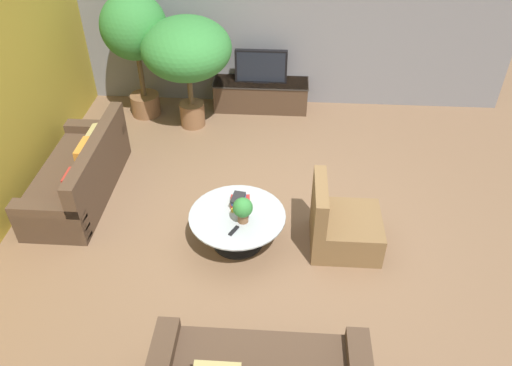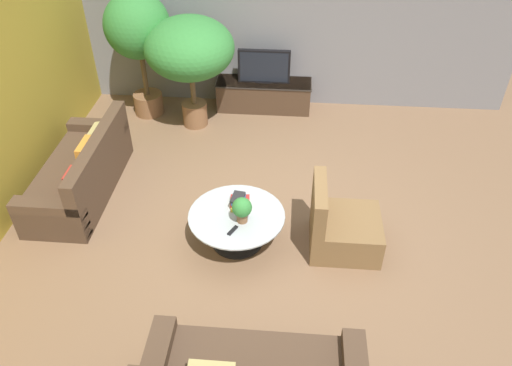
% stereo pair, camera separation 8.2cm
% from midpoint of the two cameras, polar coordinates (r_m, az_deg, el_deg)
% --- Properties ---
extents(ground_plane, '(24.00, 24.00, 0.00)m').
position_cam_midpoint_polar(ground_plane, '(6.19, 1.26, -4.99)').
color(ground_plane, brown).
extents(back_wall_stone, '(7.40, 0.12, 3.00)m').
position_cam_midpoint_polar(back_wall_stone, '(8.25, 2.54, 18.72)').
color(back_wall_stone, slate).
rests_on(back_wall_stone, ground).
extents(media_console, '(1.57, 0.50, 0.49)m').
position_cam_midpoint_polar(media_console, '(8.47, 0.28, 10.07)').
color(media_console, '#473323').
rests_on(media_console, ground).
extents(television, '(0.84, 0.13, 0.55)m').
position_cam_midpoint_polar(television, '(8.24, 0.29, 13.16)').
color(television, black).
rests_on(television, media_console).
extents(coffee_table, '(1.12, 1.12, 0.42)m').
position_cam_midpoint_polar(coffee_table, '(5.81, -2.54, -4.58)').
color(coffee_table, black).
rests_on(coffee_table, ground).
extents(couch_by_wall, '(0.84, 1.98, 0.84)m').
position_cam_midpoint_polar(couch_by_wall, '(6.93, -19.76, 0.82)').
color(couch_by_wall, '#4C3828').
rests_on(couch_by_wall, ground).
extents(armchair_wicker, '(0.80, 0.76, 0.86)m').
position_cam_midpoint_polar(armchair_wicker, '(5.87, 9.32, -4.93)').
color(armchair_wicker, brown).
rests_on(armchair_wicker, ground).
extents(potted_palm_tall, '(1.00, 1.00, 1.99)m').
position_cam_midpoint_polar(potted_palm_tall, '(8.04, -14.00, 16.33)').
color(potted_palm_tall, brown).
rests_on(potted_palm_tall, ground).
extents(potted_palm_corner, '(1.33, 1.33, 1.74)m').
position_cam_midpoint_polar(potted_palm_corner, '(7.63, -8.24, 14.70)').
color(potted_palm_corner, brown).
rests_on(potted_palm_corner, ground).
extents(potted_plant_tabletop, '(0.23, 0.23, 0.31)m').
position_cam_midpoint_polar(potted_plant_tabletop, '(5.53, -1.95, -2.96)').
color(potted_plant_tabletop, brown).
rests_on(potted_plant_tabletop, coffee_table).
extents(book_stack, '(0.26, 0.27, 0.12)m').
position_cam_midpoint_polar(book_stack, '(5.83, -2.28, -2.11)').
color(book_stack, gold).
rests_on(book_stack, coffee_table).
extents(remote_black, '(0.11, 0.16, 0.02)m').
position_cam_midpoint_polar(remote_black, '(5.52, -2.99, -5.46)').
color(remote_black, black).
rests_on(remote_black, coffee_table).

